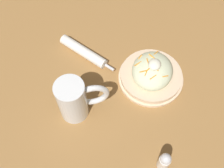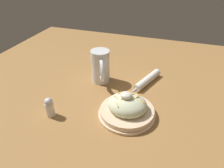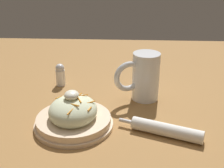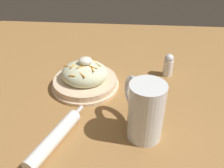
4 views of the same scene
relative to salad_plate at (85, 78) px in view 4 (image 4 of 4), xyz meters
The scene contains 5 objects.
ground_plane 0.22m from the salad_plate, 41.39° to the right, with size 1.43×1.43×0.00m, color #9E703D.
salad_plate is the anchor object (origin of this frame).
beer_mug 0.27m from the salad_plate, 47.66° to the right, with size 0.10×0.15×0.15m.
napkin_roll 0.25m from the salad_plate, 97.64° to the right, with size 0.10×0.22×0.03m.
salt_shaker 0.29m from the salad_plate, 18.72° to the left, with size 0.03×0.03×0.08m.
Camera 4 is at (-0.02, -0.51, 0.46)m, focal length 39.53 mm.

